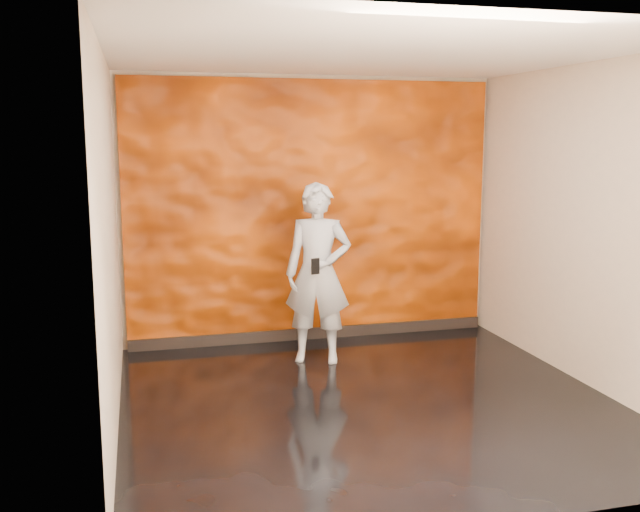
# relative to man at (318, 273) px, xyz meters

# --- Properties ---
(room) EXTENTS (4.02, 4.02, 2.81)m
(room) POSITION_rel_man_xyz_m (0.13, -1.17, 0.53)
(room) COLOR black
(room) RESTS_ON ground
(feature_wall) EXTENTS (3.90, 0.06, 2.75)m
(feature_wall) POSITION_rel_man_xyz_m (0.13, 0.79, 0.51)
(feature_wall) COLOR #F05A05
(feature_wall) RESTS_ON ground
(baseboard) EXTENTS (3.90, 0.04, 0.12)m
(baseboard) POSITION_rel_man_xyz_m (0.13, 0.75, -0.81)
(baseboard) COLOR black
(baseboard) RESTS_ON ground
(man) EXTENTS (0.74, 0.61, 1.74)m
(man) POSITION_rel_man_xyz_m (0.00, 0.00, 0.00)
(man) COLOR #9499A2
(man) RESTS_ON ground
(phone) EXTENTS (0.08, 0.04, 0.15)m
(phone) POSITION_rel_man_xyz_m (-0.08, -0.22, 0.11)
(phone) COLOR black
(phone) RESTS_ON man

